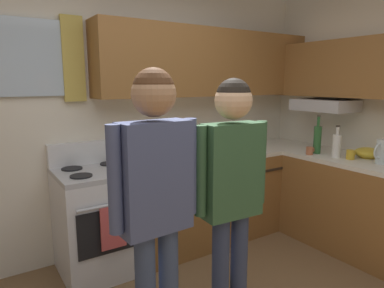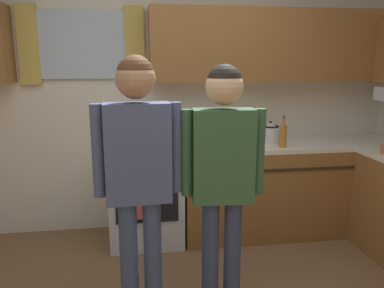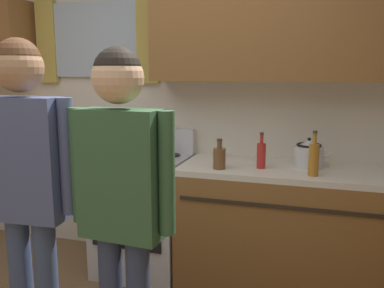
{
  "view_description": "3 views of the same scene",
  "coord_description": "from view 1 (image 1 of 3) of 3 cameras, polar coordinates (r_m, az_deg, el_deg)",
  "views": [
    {
      "loc": [
        -1.07,
        -1.23,
        1.62
      ],
      "look_at": [
        0.15,
        0.64,
        1.22
      ],
      "focal_mm": 32.28,
      "sensor_mm": 36.0,
      "label": 1
    },
    {
      "loc": [
        -0.28,
        -1.82,
        1.65
      ],
      "look_at": [
        0.08,
        0.6,
        1.12
      ],
      "focal_mm": 35.0,
      "sensor_mm": 36.0,
      "label": 2
    },
    {
      "loc": [
        1.04,
        -1.22,
        1.53
      ],
      "look_at": [
        0.47,
        0.63,
        1.19
      ],
      "focal_mm": 37.74,
      "sensor_mm": 36.0,
      "label": 3
    }
  ],
  "objects": [
    {
      "name": "mug_mustard_yellow",
      "position": [
        3.59,
        24.74,
        -1.59
      ],
      "size": [
        0.12,
        0.08,
        0.09
      ],
      "color": "gold",
      "rests_on": "kitchen_counter_run"
    },
    {
      "name": "kitchen_counter_run",
      "position": [
        3.72,
        13.11,
        -8.41
      ],
      "size": [
        2.16,
        1.9,
        0.9
      ],
      "color": "brown",
      "rests_on": "ground"
    },
    {
      "name": "adult_in_plaid",
      "position": [
        2.11,
        6.57,
        -5.95
      ],
      "size": [
        0.51,
        0.22,
        1.65
      ],
      "color": "#2D3856",
      "rests_on": "ground"
    },
    {
      "name": "bottle_milk_white",
      "position": [
        3.61,
        22.77,
        -0.19
      ],
      "size": [
        0.08,
        0.08,
        0.31
      ],
      "color": "white",
      "rests_on": "kitchen_counter_run"
    },
    {
      "name": "mixing_bowl",
      "position": [
        3.73,
        27.01,
        -1.33
      ],
      "size": [
        0.24,
        0.24,
        0.1
      ],
      "color": "gold",
      "rests_on": "kitchen_counter_run"
    },
    {
      "name": "adult_left",
      "position": [
        1.84,
        -6.06,
        -7.38
      ],
      "size": [
        0.52,
        0.23,
        1.7
      ],
      "color": "#38476B",
      "rests_on": "ground"
    },
    {
      "name": "bottle_wine_green",
      "position": [
        3.73,
        20.01,
        0.82
      ],
      "size": [
        0.08,
        0.08,
        0.39
      ],
      "color": "#2D6633",
      "rests_on": "kitchen_counter_run"
    },
    {
      "name": "water_pitcher",
      "position": [
        3.5,
        28.9,
        -1.11
      ],
      "size": [
        0.19,
        0.11,
        0.22
      ],
      "color": "silver",
      "rests_on": "kitchen_counter_run"
    },
    {
      "name": "bottle_oil_amber",
      "position": [
        3.39,
        5.84,
        -0.23
      ],
      "size": [
        0.06,
        0.06,
        0.29
      ],
      "color": "#B27223",
      "rests_on": "kitchen_counter_run"
    },
    {
      "name": "stovetop_kettle",
      "position": [
        3.56,
        3.03,
        0.07
      ],
      "size": [
        0.27,
        0.2,
        0.21
      ],
      "color": "silver",
      "rests_on": "kitchen_counter_run"
    },
    {
      "name": "cup_terracotta",
      "position": [
        3.67,
        18.89,
        -1.06
      ],
      "size": [
        0.11,
        0.07,
        0.08
      ],
      "color": "#B76642",
      "rests_on": "kitchen_counter_run"
    },
    {
      "name": "back_wall_unit",
      "position": [
        3.26,
        -12.48,
        7.78
      ],
      "size": [
        4.6,
        0.42,
        2.6
      ],
      "color": "silver",
      "rests_on": "ground"
    },
    {
      "name": "bottle_sauce_red",
      "position": [
        3.28,
        0.02,
        -0.82
      ],
      "size": [
        0.06,
        0.06,
        0.25
      ],
      "color": "red",
      "rests_on": "kitchen_counter_run"
    },
    {
      "name": "bottle_squat_brown",
      "position": [
        3.07,
        -3.13,
        -1.93
      ],
      "size": [
        0.08,
        0.08,
        0.21
      ],
      "color": "brown",
      "rests_on": "kitchen_counter_run"
    },
    {
      "name": "stove_oven",
      "position": [
        3.12,
        -15.15,
        -11.84
      ],
      "size": [
        0.66,
        0.67,
        1.1
      ],
      "color": "silver",
      "rests_on": "ground"
    }
  ]
}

